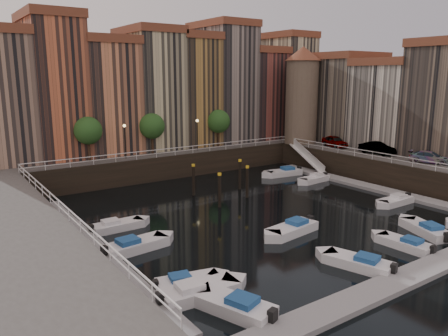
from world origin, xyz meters
TOP-DOWN VIEW (x-y plane):
  - ground at (0.00, 0.00)m, footprint 200.00×200.00m
  - quay_far at (0.00, 26.00)m, footprint 80.00×20.00m
  - quay_right at (28.00, -2.00)m, footprint 20.00×36.00m
  - dock_left at (-16.20, -1.00)m, footprint 2.00×28.00m
  - dock_right at (16.20, -1.00)m, footprint 2.00×28.00m
  - dock_near at (0.00, -17.00)m, footprint 30.00×2.00m
  - mountains at (1.72, 110.00)m, footprint 145.00×100.00m
  - far_terrace at (3.31, 23.50)m, footprint 48.70×10.30m
  - right_terrace at (26.50, 3.80)m, footprint 9.30×24.30m
  - corner_tower at (20.00, 14.50)m, footprint 5.20×5.20m
  - promenade_trees at (-1.33, 18.20)m, footprint 21.20×3.20m
  - street_lamps at (-1.00, 17.20)m, footprint 10.36×0.36m
  - railings at (0.00, 4.88)m, footprint 36.08×34.04m
  - gangway at (17.10, 10.00)m, footprint 2.78×8.32m
  - mooring_pilings at (0.40, 5.57)m, footprint 6.16×5.56m
  - boat_left_0 at (-13.30, -11.38)m, footprint 5.11×2.17m
  - boat_left_1 at (-13.15, -9.82)m, footprint 4.31×2.36m
  - boat_left_2 at (-13.52, -2.64)m, footprint 5.21×2.33m
  - boat_left_3 at (-12.99, 2.42)m, footprint 4.56×1.69m
  - boat_right_1 at (13.15, -6.44)m, footprint 4.50×1.66m
  - boat_right_3 at (13.30, 4.96)m, footprint 4.57×1.99m
  - boat_right_4 at (12.60, 9.66)m, footprint 5.21×2.47m
  - boat_near_0 at (-12.46, -13.89)m, footprint 3.39×5.24m
  - boat_near_1 at (-2.15, -14.12)m, footprint 3.04×4.96m
  - boat_near_2 at (3.58, -13.86)m, footprint 1.88×4.47m
  - boat_near_3 at (7.69, -13.04)m, footprint 3.23×5.03m
  - car_a at (21.03, 8.81)m, footprint 2.89×4.81m
  - car_b at (21.12, 1.97)m, footprint 1.94×4.69m
  - car_c at (21.25, -4.97)m, footprint 3.24×4.85m
  - boat_extra_575 at (-1.25, -6.65)m, footprint 5.22×2.50m

SIDE VIEW (x-z plane):
  - ground at x=0.00m, z-range 0.00..0.00m
  - dock_left at x=-16.20m, z-range 0.00..0.35m
  - dock_right at x=16.20m, z-range 0.00..0.35m
  - dock_near at x=0.00m, z-range 0.00..0.35m
  - boat_left_1 at x=-13.15m, z-range -0.16..0.81m
  - boat_near_2 at x=3.58m, z-range -0.17..0.85m
  - boat_right_3 at x=13.30m, z-range -0.17..0.86m
  - boat_right_1 at x=13.15m, z-range -0.17..0.87m
  - boat_left_3 at x=-12.99m, z-range -0.17..0.88m
  - boat_near_1 at x=-2.15m, z-range -0.18..0.93m
  - boat_near_3 at x=7.69m, z-range -0.18..0.95m
  - boat_left_0 at x=-13.30m, z-range -0.19..0.97m
  - boat_right_4 at x=12.60m, z-range -0.19..0.98m
  - boat_extra_575 at x=-1.25m, z-range -0.19..0.98m
  - boat_left_2 at x=-13.52m, z-range -0.19..0.98m
  - boat_near_0 at x=-12.46m, z-range -0.19..0.99m
  - quay_far at x=0.00m, z-range 0.00..3.00m
  - quay_right at x=28.00m, z-range 0.00..3.00m
  - mooring_pilings at x=0.40m, z-range -0.24..3.54m
  - gangway at x=17.10m, z-range 0.05..3.78m
  - car_c at x=21.25m, z-range 3.00..4.30m
  - car_b at x=21.12m, z-range 3.00..4.51m
  - car_a at x=21.03m, z-range 3.00..4.53m
  - railings at x=0.00m, z-range 3.53..4.05m
  - street_lamps at x=-1.00m, z-range 3.81..7.99m
  - promenade_trees at x=-1.33m, z-range 3.98..9.18m
  - mountains at x=1.72m, z-range -1.08..16.92m
  - right_terrace at x=26.50m, z-range 2.56..16.56m
  - corner_tower at x=20.00m, z-range 3.29..17.09m
  - far_terrace at x=3.31m, z-range 2.20..19.70m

